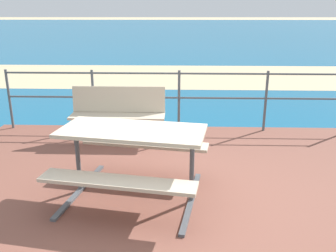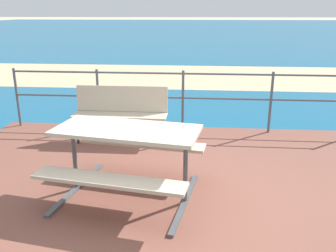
{
  "view_description": "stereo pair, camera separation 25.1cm",
  "coord_description": "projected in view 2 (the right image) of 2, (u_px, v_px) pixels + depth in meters",
  "views": [
    {
      "loc": [
        0.01,
        -3.51,
        2.05
      ],
      "look_at": [
        -0.15,
        1.18,
        0.53
      ],
      "focal_mm": 38.06,
      "sensor_mm": 36.0,
      "label": 1
    },
    {
      "loc": [
        0.26,
        -3.49,
        2.05
      ],
      "look_at": [
        -0.15,
        1.18,
        0.53
      ],
      "focal_mm": 38.06,
      "sensor_mm": 36.0,
      "label": 2
    }
  ],
  "objects": [
    {
      "name": "railing_fence",
      "position": [
        183.0,
        93.0,
        6.04
      ],
      "size": [
        5.94,
        0.04,
        1.04
      ],
      "color": "#4C5156",
      "rests_on": "patio_paving"
    },
    {
      "name": "park_bench",
      "position": [
        121.0,
        109.0,
        5.61
      ],
      "size": [
        1.46,
        0.42,
        0.86
      ],
      "rotation": [
        0.0,
        0.0,
        0.0
      ],
      "color": "#BCAD93",
      "rests_on": "patio_paving"
    },
    {
      "name": "sea_water",
      "position": [
        198.0,
        29.0,
        41.87
      ],
      "size": [
        90.0,
        90.0,
        0.01
      ],
      "primitive_type": "cube",
      "color": "#145B84",
      "rests_on": "ground"
    },
    {
      "name": "picnic_table",
      "position": [
        127.0,
        147.0,
        3.84
      ],
      "size": [
        1.73,
        1.54,
        0.8
      ],
      "rotation": [
        0.0,
        0.0,
        -0.17
      ],
      "color": "#BCAD93",
      "rests_on": "patio_paving"
    },
    {
      "name": "ground_plane",
      "position": [
        172.0,
        204.0,
        3.96
      ],
      "size": [
        240.0,
        240.0,
        0.0
      ],
      "primitive_type": "plane",
      "color": "tan"
    },
    {
      "name": "patio_paving",
      "position": [
        172.0,
        201.0,
        3.95
      ],
      "size": [
        6.4,
        5.2,
        0.06
      ],
      "primitive_type": "cube",
      "color": "brown",
      "rests_on": "ground"
    },
    {
      "name": "beach_strip",
      "position": [
        191.0,
        76.0,
        11.73
      ],
      "size": [
        54.02,
        4.72,
        0.01
      ],
      "primitive_type": "cube",
      "rotation": [
        0.0,
        0.0,
        0.0
      ],
      "color": "tan",
      "rests_on": "ground"
    }
  ]
}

